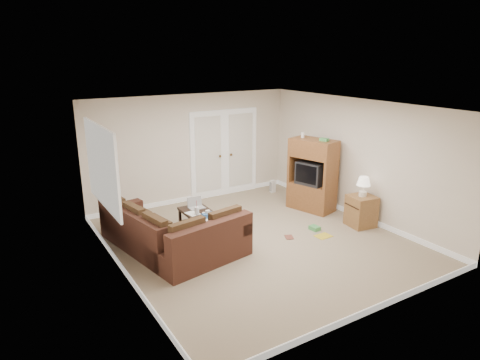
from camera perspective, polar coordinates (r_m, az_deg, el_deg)
floor at (r=8.09m, az=2.26°, el=-8.09°), size 5.50×5.50×0.00m
ceiling at (r=7.40m, az=2.48°, el=9.78°), size 5.00×5.50×0.02m
wall_left at (r=6.65m, az=-15.87°, el=-2.69°), size 0.02×5.50×2.50m
wall_right at (r=9.23m, az=15.40°, el=2.68°), size 0.02×5.50×2.50m
wall_back at (r=9.98m, az=-6.45°, el=4.19°), size 5.00×0.02×2.50m
wall_front at (r=5.70m, az=17.97°, el=-6.14°), size 5.00×0.02×2.50m
baseboards at (r=8.07m, az=2.26°, el=-7.77°), size 5.00×5.50×0.10m
french_doors at (r=10.38m, az=-2.07°, el=3.55°), size 1.80×0.05×2.13m
window_left at (r=7.51m, az=-17.91°, el=1.71°), size 0.05×1.92×1.42m
sectional_sofa at (r=7.59m, az=-9.39°, el=-7.52°), size 2.09×2.61×0.77m
coffee_table at (r=8.33m, az=-5.29°, el=-5.62°), size 0.55×1.07×0.72m
tv_armoire at (r=9.54m, az=9.62°, el=0.72°), size 0.80×1.11×1.71m
side_cabinet at (r=8.96m, az=15.88°, el=-3.66°), size 0.55×0.55×1.03m
space_heater at (r=10.78m, az=4.38°, el=-0.84°), size 0.13×0.11×0.31m
floor_magazine at (r=8.42m, az=11.05°, el=-7.35°), size 0.32×0.26×0.01m
floor_greenbox at (r=8.66m, az=9.91°, el=-6.33°), size 0.17×0.21×0.08m
floor_book at (r=8.25m, az=6.06°, el=-7.61°), size 0.22×0.25×0.02m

